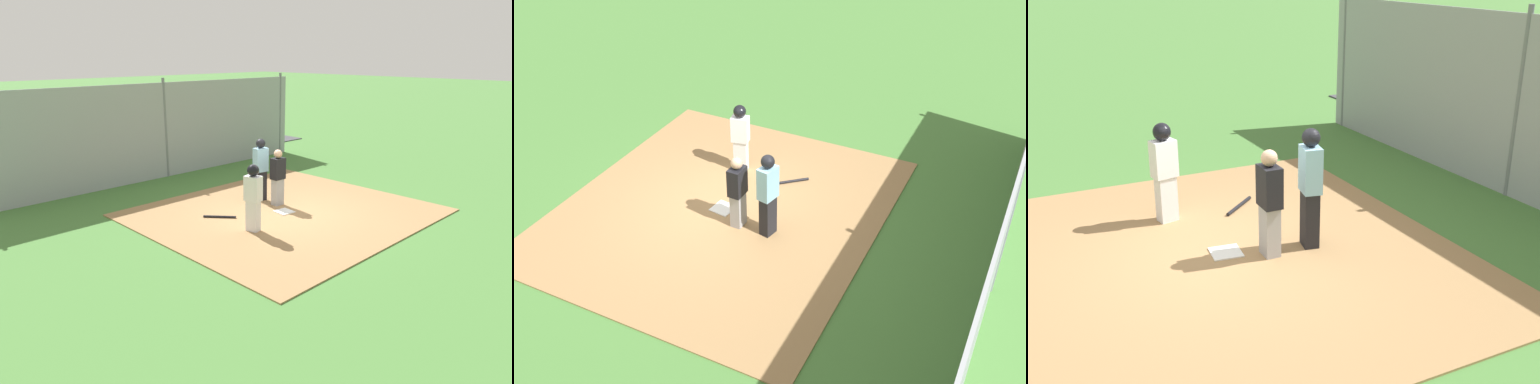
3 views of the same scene
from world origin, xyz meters
TOP-DOWN VIEW (x-y plane):
  - ground_plane at (0.00, 0.00)m, footprint 140.00×140.00m
  - dirt_infield at (0.00, 0.00)m, footprint 7.20×6.40m
  - home_plate at (0.00, 0.00)m, footprint 0.49×0.49m
  - catcher at (-0.33, -0.56)m, footprint 0.39×0.27m
  - umpire at (-0.31, -1.21)m, footprint 0.42×0.33m
  - runner at (1.55, 0.41)m, footprint 0.33×0.43m
  - baseball_bat at (1.55, -0.85)m, footprint 0.61×0.68m
  - backstop_fence at (0.00, -5.49)m, footprint 12.00×0.10m

SIDE VIEW (x-z plane):
  - ground_plane at x=0.00m, z-range 0.00..0.00m
  - dirt_infield at x=0.00m, z-range 0.00..0.03m
  - home_plate at x=0.00m, z-range 0.03..0.05m
  - baseball_bat at x=1.55m, z-range 0.03..0.09m
  - catcher at x=-0.33m, z-range 0.06..1.63m
  - runner at x=1.55m, z-range 0.14..1.78m
  - umpire at x=-0.31m, z-range 0.08..1.88m
  - backstop_fence at x=0.00m, z-range -0.07..3.28m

